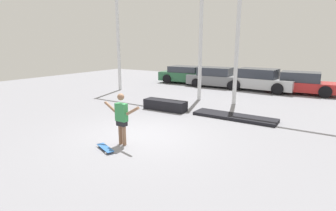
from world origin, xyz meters
name	(u,v)px	position (x,y,z in m)	size (l,w,h in m)	color
ground_plane	(141,136)	(0.00, 0.00, 0.00)	(36.00, 36.00, 0.00)	gray
skateboarder	(122,116)	(0.02, -0.91, 0.88)	(1.35, 0.21, 1.58)	#8C664C
skateboard	(105,148)	(-0.11, -1.50, 0.06)	(0.83, 0.49, 0.08)	#2D66B2
grind_box	(165,105)	(-1.26, 3.39, 0.23)	(2.04, 0.63, 0.47)	black
manual_pad	(234,117)	(1.91, 3.77, 0.06)	(3.39, 0.92, 0.13)	black
canopy_support_left	(155,24)	(-3.92, 6.40, 4.11)	(6.07, 0.20, 6.79)	silver
canopy_support_right	(307,17)	(3.92, 6.40, 4.11)	(6.07, 0.20, 6.79)	silver
parked_car_green	(187,75)	(-4.58, 11.53, 0.66)	(4.35, 2.09, 1.33)	#28603D
parked_car_grey	(217,78)	(-1.92, 11.15, 0.66)	(4.28, 1.94, 1.39)	slate
parked_car_silver	(259,80)	(1.03, 11.15, 0.70)	(4.43, 2.11, 1.44)	#B7BABF
parked_car_red	(302,83)	(3.53, 11.41, 0.65)	(4.04, 1.99, 1.34)	red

